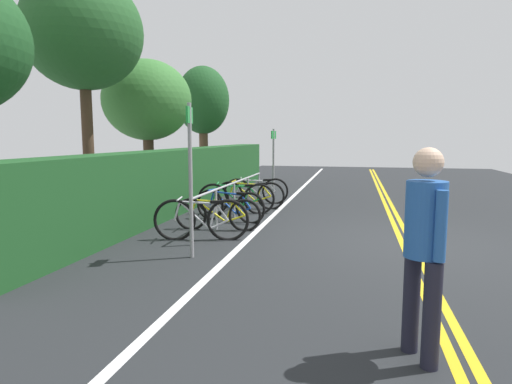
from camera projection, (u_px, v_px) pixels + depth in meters
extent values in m
cube|color=#232628|center=(407.00, 244.00, 7.58)|extent=(39.05, 13.48, 0.05)
cube|color=gold|center=(411.00, 243.00, 7.56)|extent=(35.15, 0.10, 0.00)
cube|color=gold|center=(402.00, 243.00, 7.59)|extent=(35.15, 0.10, 0.00)
cube|color=white|center=(252.00, 235.00, 8.18)|extent=(35.15, 0.12, 0.00)
cylinder|color=#9EA0A5|center=(192.00, 222.00, 7.38)|extent=(0.05, 0.05, 0.80)
cylinder|color=#9EA0A5|center=(216.00, 210.00, 8.66)|extent=(0.05, 0.05, 0.80)
cylinder|color=#9EA0A5|center=(234.00, 200.00, 9.94)|extent=(0.05, 0.05, 0.80)
cylinder|color=#9EA0A5|center=(248.00, 193.00, 11.23)|extent=(0.05, 0.05, 0.80)
cylinder|color=#9EA0A5|center=(259.00, 187.00, 12.51)|extent=(0.05, 0.05, 0.80)
cylinder|color=#9EA0A5|center=(234.00, 183.00, 9.89)|extent=(5.31, 0.04, 0.04)
torus|color=black|center=(175.00, 220.00, 7.79)|extent=(0.22, 0.76, 0.77)
torus|color=black|center=(228.00, 220.00, 7.78)|extent=(0.22, 0.76, 0.77)
cylinder|color=silver|center=(195.00, 215.00, 7.78)|extent=(0.15, 0.55, 0.52)
cylinder|color=silver|center=(198.00, 203.00, 7.75)|extent=(0.17, 0.64, 0.07)
cylinder|color=silver|center=(213.00, 216.00, 7.78)|extent=(0.07, 0.16, 0.47)
cylinder|color=silver|center=(219.00, 225.00, 7.79)|extent=(0.11, 0.35, 0.19)
cylinder|color=silver|center=(222.00, 212.00, 7.76)|extent=(0.09, 0.24, 0.32)
cylinder|color=silver|center=(177.00, 211.00, 7.77)|extent=(0.06, 0.13, 0.35)
cube|color=black|center=(216.00, 202.00, 7.74)|extent=(0.12, 0.21, 0.05)
cylinder|color=silver|center=(179.00, 199.00, 7.74)|extent=(0.46, 0.12, 0.03)
torus|color=black|center=(191.00, 214.00, 8.70)|extent=(0.12, 0.66, 0.66)
torus|color=black|center=(245.00, 215.00, 8.56)|extent=(0.12, 0.66, 0.66)
cylinder|color=yellow|center=(211.00, 211.00, 8.63)|extent=(0.09, 0.62, 0.45)
cylinder|color=yellow|center=(214.00, 201.00, 8.60)|extent=(0.11, 0.74, 0.07)
cylinder|color=yellow|center=(229.00, 212.00, 8.59)|extent=(0.05, 0.18, 0.40)
cylinder|color=yellow|center=(235.00, 219.00, 8.59)|extent=(0.07, 0.40, 0.17)
cylinder|color=yellow|center=(239.00, 209.00, 8.56)|extent=(0.06, 0.27, 0.28)
cylinder|color=yellow|center=(193.00, 207.00, 8.67)|extent=(0.05, 0.15, 0.30)
cube|color=black|center=(233.00, 201.00, 8.55)|extent=(0.10, 0.21, 0.05)
cylinder|color=yellow|center=(196.00, 198.00, 8.64)|extent=(0.46, 0.07, 0.03)
torus|color=black|center=(210.00, 205.00, 9.75)|extent=(0.22, 0.69, 0.70)
torus|color=black|center=(250.00, 208.00, 9.30)|extent=(0.22, 0.69, 0.70)
cylinder|color=#1947B7|center=(225.00, 202.00, 9.57)|extent=(0.17, 0.57, 0.48)
cylinder|color=#1947B7|center=(227.00, 193.00, 9.52)|extent=(0.20, 0.68, 0.07)
cylinder|color=#1947B7|center=(238.00, 204.00, 9.42)|extent=(0.07, 0.17, 0.43)
cylinder|color=#1947B7|center=(243.00, 211.00, 9.39)|extent=(0.12, 0.37, 0.18)
cylinder|color=#1947B7|center=(246.00, 201.00, 9.33)|extent=(0.09, 0.25, 0.30)
cylinder|color=#1947B7|center=(212.00, 198.00, 9.71)|extent=(0.07, 0.14, 0.32)
cube|color=black|center=(241.00, 193.00, 9.36)|extent=(0.13, 0.21, 0.05)
cylinder|color=#1947B7|center=(214.00, 189.00, 9.66)|extent=(0.45, 0.14, 0.03)
torus|color=black|center=(213.00, 199.00, 10.45)|extent=(0.22, 0.75, 0.76)
torus|color=black|center=(259.00, 199.00, 10.45)|extent=(0.22, 0.75, 0.76)
cylinder|color=#198C38|center=(231.00, 195.00, 10.44)|extent=(0.18, 0.62, 0.52)
cylinder|color=#198C38|center=(233.00, 186.00, 10.41)|extent=(0.20, 0.74, 0.07)
cylinder|color=#198C38|center=(246.00, 196.00, 10.44)|extent=(0.07, 0.18, 0.47)
cylinder|color=#198C38|center=(251.00, 202.00, 10.46)|extent=(0.12, 0.40, 0.19)
cylinder|color=#198C38|center=(254.00, 193.00, 10.43)|extent=(0.10, 0.27, 0.32)
cylinder|color=#198C38|center=(216.00, 192.00, 10.42)|extent=(0.07, 0.15, 0.35)
cube|color=black|center=(249.00, 185.00, 10.41)|extent=(0.12, 0.21, 0.05)
cylinder|color=#198C38|center=(218.00, 183.00, 10.40)|extent=(0.45, 0.13, 0.03)
torus|color=black|center=(230.00, 195.00, 11.32)|extent=(0.08, 0.72, 0.72)
torus|color=black|center=(271.00, 196.00, 11.12)|extent=(0.08, 0.72, 0.72)
cylinder|color=yellow|center=(245.00, 192.00, 11.24)|extent=(0.06, 0.62, 0.49)
cylinder|color=yellow|center=(248.00, 184.00, 11.20)|extent=(0.06, 0.74, 0.07)
cylinder|color=yellow|center=(259.00, 193.00, 11.17)|extent=(0.04, 0.18, 0.44)
cylinder|color=yellow|center=(263.00, 199.00, 11.17)|extent=(0.05, 0.39, 0.18)
cylinder|color=yellow|center=(266.00, 190.00, 11.13)|extent=(0.05, 0.27, 0.31)
cylinder|color=yellow|center=(232.00, 189.00, 11.29)|extent=(0.04, 0.14, 0.33)
cube|color=black|center=(262.00, 184.00, 11.13)|extent=(0.09, 0.20, 0.05)
cylinder|color=yellow|center=(234.00, 181.00, 11.26)|extent=(0.46, 0.04, 0.03)
torus|color=black|center=(237.00, 192.00, 11.98)|extent=(0.25, 0.72, 0.73)
torus|color=black|center=(275.00, 191.00, 12.04)|extent=(0.25, 0.72, 0.73)
cylinder|color=silver|center=(252.00, 188.00, 11.99)|extent=(0.20, 0.59, 0.50)
cylinder|color=silver|center=(254.00, 180.00, 11.97)|extent=(0.23, 0.70, 0.07)
cylinder|color=silver|center=(264.00, 189.00, 12.01)|extent=(0.08, 0.17, 0.45)
cylinder|color=silver|center=(269.00, 194.00, 12.04)|extent=(0.14, 0.38, 0.19)
cylinder|color=silver|center=(271.00, 186.00, 12.01)|extent=(0.11, 0.26, 0.31)
cylinder|color=silver|center=(239.00, 186.00, 11.96)|extent=(0.07, 0.14, 0.33)
cube|color=black|center=(267.00, 180.00, 11.98)|extent=(0.13, 0.21, 0.05)
cylinder|color=silver|center=(241.00, 178.00, 11.94)|extent=(0.45, 0.15, 0.03)
cylinder|color=#1E1E2D|center=(411.00, 302.00, 3.72)|extent=(0.14, 0.14, 0.87)
cylinder|color=#1E1E2D|center=(432.00, 316.00, 3.43)|extent=(0.14, 0.14, 0.87)
cylinder|color=#2659A5|center=(425.00, 219.00, 3.48)|extent=(0.32, 0.32, 0.62)
sphere|color=beige|center=(428.00, 162.00, 3.42)|extent=(0.24, 0.24, 0.24)
cylinder|color=#2659A5|center=(411.00, 217.00, 3.68)|extent=(0.09, 0.09, 0.55)
cylinder|color=#2659A5|center=(441.00, 226.00, 3.29)|extent=(0.09, 0.09, 0.55)
cylinder|color=gray|center=(191.00, 182.00, 6.53)|extent=(0.06, 0.06, 2.34)
cube|color=#198C33|center=(189.00, 115.00, 6.41)|extent=(0.36, 0.09, 0.24)
cylinder|color=gray|center=(273.00, 163.00, 13.38)|extent=(0.06, 0.06, 2.08)
cube|color=#198C33|center=(274.00, 135.00, 13.27)|extent=(0.36, 0.09, 0.24)
cube|color=#1C4C21|center=(188.00, 177.00, 11.73)|extent=(14.31, 0.80, 1.53)
cylinder|color=#473323|center=(89.00, 152.00, 9.88)|extent=(0.25, 0.25, 2.99)
ellipsoid|color=#235626|center=(83.00, 32.00, 9.55)|extent=(2.61, 2.61, 2.51)
cylinder|color=#473323|center=(149.00, 168.00, 12.70)|extent=(0.30, 0.30, 1.85)
ellipsoid|color=#387533|center=(147.00, 100.00, 12.45)|extent=(2.53, 2.53, 2.29)
cylinder|color=brown|center=(204.00, 157.00, 17.46)|extent=(0.35, 0.35, 2.08)
ellipsoid|color=#1C4C21|center=(203.00, 100.00, 17.18)|extent=(2.08, 2.08, 2.65)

